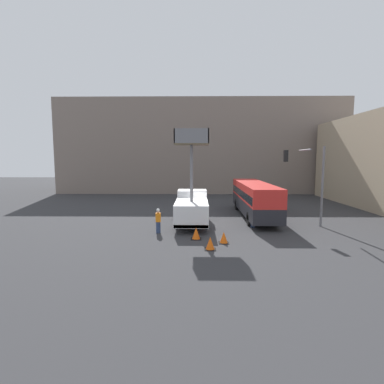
{
  "coord_description": "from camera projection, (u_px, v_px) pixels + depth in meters",
  "views": [
    {
      "loc": [
        -0.69,
        -24.39,
        5.34
      ],
      "look_at": [
        -1.07,
        0.27,
        2.56
      ],
      "focal_mm": 28.0,
      "sensor_mm": 36.0,
      "label": 1
    }
  ],
  "objects": [
    {
      "name": "building_backdrop_far",
      "position": [
        201.0,
        147.0,
        49.04
      ],
      "size": [
        44.0,
        10.0,
        14.3
      ],
      "color": "gray",
      "rests_on": "ground_plane"
    },
    {
      "name": "ground_plane",
      "position": [
        205.0,
        223.0,
        24.82
      ],
      "size": [
        120.0,
        120.0,
        0.0
      ],
      "primitive_type": "plane",
      "color": "#333335"
    },
    {
      "name": "city_bus",
      "position": [
        254.0,
        197.0,
        27.29
      ],
      "size": [
        2.45,
        11.86,
        3.11
      ],
      "rotation": [
        0.0,
        0.0,
        1.75
      ],
      "color": "#232328",
      "rests_on": "ground_plane"
    },
    {
      "name": "road_worker_near_truck",
      "position": [
        158.0,
        221.0,
        21.46
      ],
      "size": [
        0.38,
        0.38,
        1.78
      ],
      "rotation": [
        0.0,
        0.0,
        0.01
      ],
      "color": "navy",
      "rests_on": "ground_plane"
    },
    {
      "name": "traffic_light_pole",
      "position": [
        310.0,
        173.0,
        23.17
      ],
      "size": [
        3.13,
        2.87,
        6.28
      ],
      "color": "slate",
      "rests_on": "ground_plane"
    },
    {
      "name": "utility_truck",
      "position": [
        192.0,
        206.0,
        24.11
      ],
      "size": [
        2.55,
        6.64,
        7.49
      ],
      "color": "white",
      "rests_on": "ground_plane"
    },
    {
      "name": "traffic_cone_far_side",
      "position": [
        196.0,
        234.0,
        19.85
      ],
      "size": [
        0.69,
        0.69,
        0.79
      ],
      "color": "black",
      "rests_on": "ground_plane"
    },
    {
      "name": "traffic_cone_near_truck",
      "position": [
        224.0,
        238.0,
        18.91
      ],
      "size": [
        0.64,
        0.64,
        0.73
      ],
      "color": "black",
      "rests_on": "ground_plane"
    },
    {
      "name": "traffic_cone_mid_road",
      "position": [
        210.0,
        244.0,
        17.56
      ],
      "size": [
        0.67,
        0.67,
        0.76
      ],
      "color": "black",
      "rests_on": "ground_plane"
    },
    {
      "name": "road_worker_directing",
      "position": [
        253.0,
        215.0,
        23.18
      ],
      "size": [
        0.38,
        0.38,
        1.9
      ],
      "rotation": [
        0.0,
        0.0,
        3.44
      ],
      "color": "navy",
      "rests_on": "ground_plane"
    }
  ]
}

